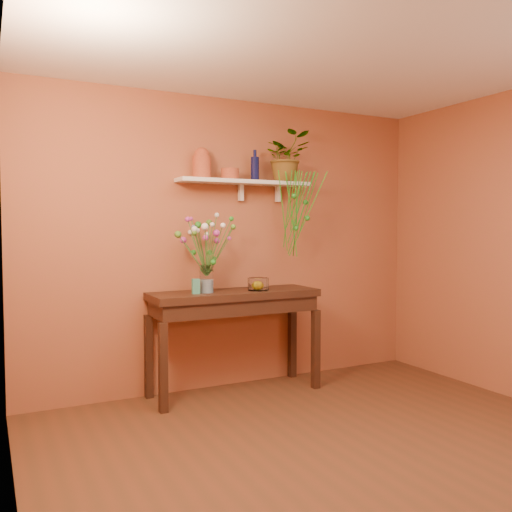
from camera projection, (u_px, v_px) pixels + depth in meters
name	position (u px, v px, depth m)	size (l,w,h in m)	color
room	(369.00, 252.00, 3.31)	(4.04, 4.04, 2.70)	#572F1B
sideboard	(235.00, 306.00, 4.82)	(1.53, 0.49, 0.93)	#361C10
wall_shelf	(246.00, 183.00, 4.97)	(1.30, 0.24, 0.19)	white
terracotta_jug	(202.00, 164.00, 4.79)	(0.20, 0.20, 0.28)	#AE4C2D
terracotta_pot	(230.00, 174.00, 4.88)	(0.16, 0.16, 0.10)	#AE4C2D
blue_bottle	(255.00, 168.00, 5.01)	(0.08, 0.08, 0.29)	#0D103A
spider_plant	(287.00, 157.00, 5.13)	(0.43, 0.37, 0.47)	#278221
plant_fronds	(298.00, 209.00, 5.03)	(0.47, 0.33, 0.80)	#278221
glass_vase	(207.00, 281.00, 4.67)	(0.12, 0.12, 0.24)	white
bouquet	(205.00, 238.00, 4.65)	(0.62, 0.59, 0.55)	#386B28
glass_bowl	(258.00, 285.00, 4.86)	(0.19, 0.19, 0.11)	white
lemon	(258.00, 285.00, 4.83)	(0.08, 0.08, 0.08)	yellow
carton	(196.00, 286.00, 4.59)	(0.06, 0.05, 0.13)	teal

